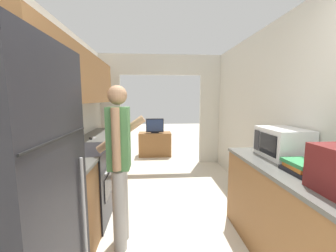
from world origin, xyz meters
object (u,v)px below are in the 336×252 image
range_oven (84,184)px  microwave (282,143)px  book_stack (303,168)px  knife (92,138)px  refrigerator (1,210)px  television (155,126)px  person (119,162)px  tv_cabinet (155,144)px

range_oven → microwave: (2.21, -0.53, 0.60)m
microwave → book_stack: 0.49m
knife → range_oven: bearing=-112.3°
microwave → knife: 2.59m
refrigerator → knife: 2.09m
microwave → knife: size_ratio=1.61×
refrigerator → microwave: bearing=22.1°
range_oven → television: (0.92, 2.83, 0.35)m
refrigerator → television: 4.33m
microwave → book_stack: size_ratio=1.61×
refrigerator → person: bearing=61.0°
refrigerator → range_oven: (-0.03, 1.41, -0.45)m
television → book_stack: bearing=-72.8°
microwave → person: bearing=179.4°
range_oven → person: person is taller
range_oven → refrigerator: bearing=-88.6°
book_stack → tv_cabinet: size_ratio=0.36×
book_stack → knife: book_stack is taller
refrigerator → book_stack: 2.11m
range_oven → person: (0.53, -0.51, 0.42)m
refrigerator → range_oven: 1.48m
refrigerator → television: refrigerator is taller
knife → tv_cabinet: bearing=36.6°
range_oven → book_stack: (2.10, -0.99, 0.50)m
person → knife: (-0.61, 1.18, 0.03)m
microwave → tv_cabinet: (-1.30, 3.40, -0.75)m
person → television: bearing=-6.4°
knife → microwave: bearing=-56.6°
refrigerator → person: size_ratio=1.10×
book_stack → refrigerator: bearing=-168.5°
television → knife: bearing=-114.8°
tv_cabinet → television: (0.00, -0.04, 0.50)m
person → microwave: 1.69m
range_oven → person: 0.85m
refrigerator → book_stack: size_ratio=5.86×
range_oven → knife: 0.82m
microwave → book_stack: (-0.11, -0.46, -0.11)m
television → person: bearing=-96.6°
person → microwave: (1.68, -0.02, 0.18)m
tv_cabinet → knife: size_ratio=2.73×
refrigerator → tv_cabinet: size_ratio=2.14×
refrigerator → television: size_ratio=3.94×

